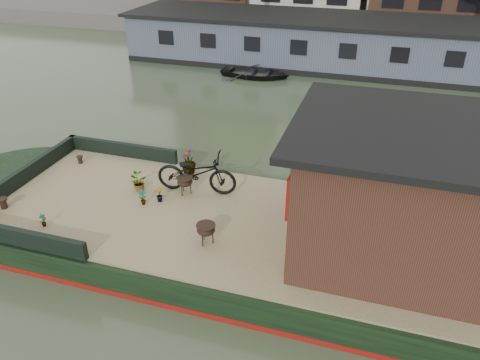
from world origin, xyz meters
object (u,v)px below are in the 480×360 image
(cabin, at_px, (407,192))
(dinghy, at_px, (256,70))
(brazier_rear, at_px, (185,185))
(potted_plant_a, at_px, (142,198))
(brazier_front, at_px, (206,234))
(bicycle, at_px, (196,173))

(cabin, bearing_deg, dinghy, 117.21)
(cabin, height_order, dinghy, cabin)
(brazier_rear, height_order, dinghy, brazier_rear)
(potted_plant_a, bearing_deg, cabin, -0.08)
(potted_plant_a, xyz_separation_m, brazier_rear, (0.67, 0.68, 0.03))
(brazier_front, height_order, brazier_rear, brazier_front)
(bicycle, relative_size, brazier_rear, 4.34)
(cabin, relative_size, brazier_rear, 9.89)
(brazier_rear, bearing_deg, potted_plant_a, -134.90)
(cabin, height_order, brazier_front, cabin)
(bicycle, distance_m, potted_plant_a, 1.26)
(cabin, relative_size, dinghy, 1.37)
(brazier_front, bearing_deg, potted_plant_a, 154.27)
(cabin, xyz_separation_m, dinghy, (-5.83, 11.34, -1.57))
(cabin, xyz_separation_m, brazier_front, (-3.35, -0.84, -1.02))
(brazier_rear, bearing_deg, cabin, -8.79)
(brazier_front, relative_size, dinghy, 0.14)
(bicycle, bearing_deg, cabin, -107.91)
(bicycle, relative_size, potted_plant_a, 5.19)
(bicycle, distance_m, brazier_front, 1.92)
(bicycle, distance_m, dinghy, 10.63)
(bicycle, height_order, dinghy, bicycle)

